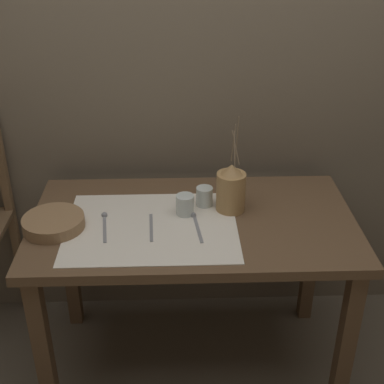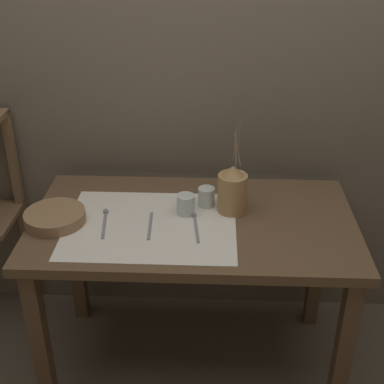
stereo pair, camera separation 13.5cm
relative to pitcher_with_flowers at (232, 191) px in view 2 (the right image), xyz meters
The scene contains 11 objects.
ground_plane 0.87m from the pitcher_with_flowers, 156.25° to the right, with size 12.00×12.00×0.00m, color brown.
stone_wall_back 0.54m from the pitcher_with_flowers, 110.94° to the left, with size 7.00×0.06×2.40m.
wooden_table 0.26m from the pitcher_with_flowers, 156.25° to the right, with size 1.27×0.71×0.76m.
linen_cloth 0.35m from the pitcher_with_flowers, 158.88° to the right, with size 0.65×0.51×0.00m.
pitcher_with_flowers is the anchor object (origin of this frame).
wooden_bowl 0.70m from the pitcher_with_flowers, behind, with size 0.23×0.23×0.05m.
glass_tumbler_near 0.19m from the pitcher_with_flowers, behind, with size 0.07×0.07×0.08m.
glass_tumbler_far 0.12m from the pitcher_with_flowers, 159.65° to the left, with size 0.07×0.07×0.08m.
spoon_inner 0.51m from the pitcher_with_flowers, behind, with size 0.04×0.20×0.02m.
knife_center 0.35m from the pitcher_with_flowers, 157.30° to the right, with size 0.02×0.19×0.00m.
spoon_outer 0.19m from the pitcher_with_flowers, 148.06° to the right, with size 0.04×0.20×0.02m.
Camera 2 is at (0.07, -1.78, 1.86)m, focal length 50.00 mm.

